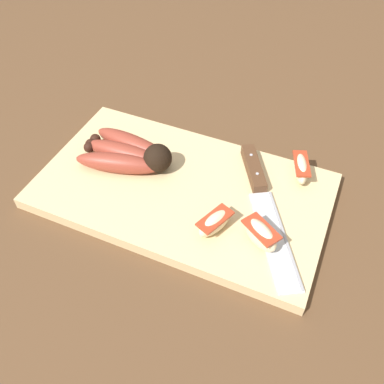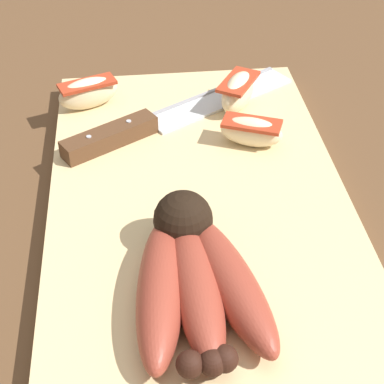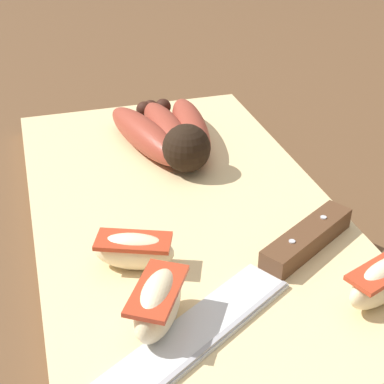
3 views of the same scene
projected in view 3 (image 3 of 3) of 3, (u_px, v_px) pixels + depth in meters
ground_plane at (192, 228)px, 0.53m from camera, size 6.00×6.00×0.00m
cutting_board at (182, 211)px, 0.53m from camera, size 0.47×0.27×0.02m
banana_bunch at (170, 133)px, 0.61m from camera, size 0.16×0.11×0.05m
chefs_knife at (271, 269)px, 0.44m from camera, size 0.17×0.26×0.02m
apple_wedge_near at (158, 304)px, 0.38m from camera, size 0.07×0.05×0.04m
apple_wedge_middle at (383, 281)px, 0.41m from camera, size 0.04×0.07×0.03m
apple_wedge_far at (134, 250)px, 0.44m from camera, size 0.05×0.07×0.03m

